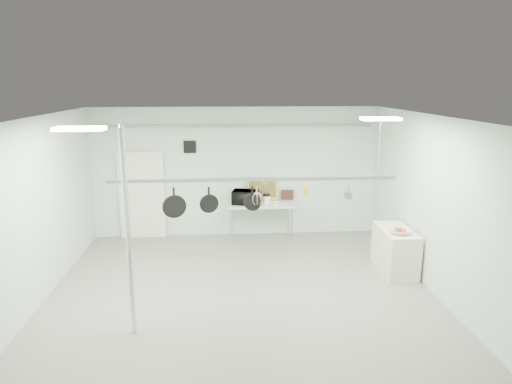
{
  "coord_description": "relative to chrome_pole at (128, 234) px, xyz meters",
  "views": [
    {
      "loc": [
        -0.27,
        -7.07,
        3.76
      ],
      "look_at": [
        0.3,
        1.0,
        1.81
      ],
      "focal_mm": 32.0,
      "sensor_mm": 36.0,
      "label": 1
    }
  ],
  "objects": [
    {
      "name": "wall_vent",
      "position": [
        0.6,
        4.57,
        0.65
      ],
      "size": [
        0.3,
        0.04,
        0.3
      ],
      "primitive_type": "cube",
      "color": "black",
      "rests_on": "back_wall"
    },
    {
      "name": "ceiling",
      "position": [
        1.7,
        0.6,
        1.59
      ],
      "size": [
        7.0,
        8.0,
        0.02
      ],
      "primitive_type": "cube",
      "color": "silver",
      "rests_on": "back_wall"
    },
    {
      "name": "conduit_pipe",
      "position": [
        1.7,
        4.5,
        1.15
      ],
      "size": [
        6.6,
        0.07,
        0.07
      ],
      "primitive_type": "cylinder",
      "rotation": [
        0.0,
        1.57,
        0.0
      ],
      "color": "gray",
      "rests_on": "back_wall"
    },
    {
      "name": "door",
      "position": [
        -0.6,
        4.54,
        -0.55
      ],
      "size": [
        1.1,
        0.1,
        2.2
      ],
      "primitive_type": "cube",
      "color": "silver",
      "rests_on": "floor"
    },
    {
      "name": "chrome_pole",
      "position": [
        0.0,
        0.0,
        0.0
      ],
      "size": [
        0.08,
        0.08,
        3.2
      ],
      "primitive_type": "cylinder",
      "color": "silver",
      "rests_on": "floor"
    },
    {
      "name": "pot_rack",
      "position": [
        1.9,
        0.9,
        0.63
      ],
      "size": [
        4.8,
        0.06,
        1.0
      ],
      "color": "#B7B7BC",
      "rests_on": "ceiling"
    },
    {
      "name": "light_panel_right",
      "position": [
        4.1,
        1.2,
        1.56
      ],
      "size": [
        0.65,
        0.3,
        0.05
      ],
      "primitive_type": "cube",
      "color": "white",
      "rests_on": "ceiling"
    },
    {
      "name": "painting_large",
      "position": [
        2.36,
        4.5,
        -0.41
      ],
      "size": [
        0.79,
        0.17,
        0.58
      ],
      "primitive_type": "cube",
      "rotation": [
        -0.14,
        0.0,
        0.05
      ],
      "color": "yellow",
      "rests_on": "prep_table"
    },
    {
      "name": "fruit_cluster",
      "position": [
        4.8,
        1.73,
        -0.61
      ],
      "size": [
        0.24,
        0.24,
        0.09
      ],
      "primitive_type": null,
      "color": "maroon",
      "rests_on": "fruit_bowl"
    },
    {
      "name": "coffee_canister",
      "position": [
        2.43,
        4.15,
        -0.6
      ],
      "size": [
        0.18,
        0.18,
        0.2
      ],
      "primitive_type": "cylinder",
      "rotation": [
        0.0,
        0.0,
        -0.1
      ],
      "color": "white",
      "rests_on": "prep_table"
    },
    {
      "name": "painting_small",
      "position": [
        2.99,
        4.5,
        -0.57
      ],
      "size": [
        0.3,
        0.09,
        0.25
      ],
      "primitive_type": "cube",
      "rotation": [
        -0.17,
        0.0,
        0.01
      ],
      "color": "black",
      "rests_on": "prep_table"
    },
    {
      "name": "skillet_right",
      "position": [
        1.88,
        0.9,
        0.28
      ],
      "size": [
        0.3,
        0.12,
        0.42
      ],
      "primitive_type": null,
      "rotation": [
        0.0,
        0.0,
        -0.2
      ],
      "color": "black",
      "rests_on": "pot_rack"
    },
    {
      "name": "prep_table",
      "position": [
        2.3,
        4.2,
        -0.77
      ],
      "size": [
        1.6,
        0.7,
        0.91
      ],
      "color": "silver",
      "rests_on": "floor"
    },
    {
      "name": "skillet_left",
      "position": [
        0.59,
        0.9,
        0.22
      ],
      "size": [
        0.4,
        0.16,
        0.52
      ],
      "primitive_type": null,
      "rotation": [
        0.0,
        0.0,
        0.25
      ],
      "color": "black",
      "rests_on": "pot_rack"
    },
    {
      "name": "skillet_mid",
      "position": [
        1.16,
        0.9,
        0.26
      ],
      "size": [
        0.32,
        0.13,
        0.45
      ],
      "primitive_type": null,
      "rotation": [
        0.0,
        0.0,
        0.24
      ],
      "color": "black",
      "rests_on": "pot_rack"
    },
    {
      "name": "saucepan",
      "position": [
        3.52,
        0.9,
        0.36
      ],
      "size": [
        0.15,
        0.11,
        0.25
      ],
      "primitive_type": null,
      "rotation": [
        0.0,
        0.0,
        0.17
      ],
      "color": "silver",
      "rests_on": "pot_rack"
    },
    {
      "name": "light_panel_left",
      "position": [
        -0.5,
        -0.2,
        1.56
      ],
      "size": [
        0.65,
        0.3,
        0.05
      ],
      "primitive_type": "cube",
      "color": "white",
      "rests_on": "ceiling"
    },
    {
      "name": "whisk",
      "position": [
        1.96,
        0.9,
        0.31
      ],
      "size": [
        0.22,
        0.22,
        0.36
      ],
      "primitive_type": null,
      "rotation": [
        0.0,
        0.0,
        -0.07
      ],
      "color": "silver",
      "rests_on": "pot_rack"
    },
    {
      "name": "fruit_bowl",
      "position": [
        4.8,
        1.73,
        -0.65
      ],
      "size": [
        0.49,
        0.49,
        0.1
      ],
      "primitive_type": "imported",
      "rotation": [
        0.0,
        0.0,
        -0.29
      ],
      "color": "silver",
      "rests_on": "side_cabinet"
    },
    {
      "name": "right_wall",
      "position": [
        5.19,
        0.6,
        0.0
      ],
      "size": [
        0.02,
        8.0,
        3.2
      ],
      "primitive_type": "cube",
      "color": "silver",
      "rests_on": "floor"
    },
    {
      "name": "microwave",
      "position": [
        1.92,
        4.16,
        -0.53
      ],
      "size": [
        0.69,
        0.55,
        0.34
      ],
      "primitive_type": "imported",
      "rotation": [
        0.0,
        0.0,
        2.89
      ],
      "color": "black",
      "rests_on": "prep_table"
    },
    {
      "name": "floor",
      "position": [
        1.7,
        0.6,
        -1.6
      ],
      "size": [
        8.0,
        8.0,
        0.0
      ],
      "primitive_type": "plane",
      "color": "gray",
      "rests_on": "ground"
    },
    {
      "name": "side_cabinet",
      "position": [
        4.85,
        2.0,
        -1.15
      ],
      "size": [
        0.6,
        1.2,
        0.9
      ],
      "primitive_type": "cube",
      "color": "beige",
      "rests_on": "floor"
    },
    {
      "name": "grater",
      "position": [
        2.78,
        0.9,
        0.38
      ],
      "size": [
        0.08,
        0.04,
        0.2
      ],
      "primitive_type": null,
      "rotation": [
        0.0,
        0.0,
        0.31
      ],
      "color": "gold",
      "rests_on": "pot_rack"
    },
    {
      "name": "back_wall",
      "position": [
        1.7,
        4.59,
        0.0
      ],
      "size": [
        7.0,
        0.02,
        3.2
      ],
      "primitive_type": "cube",
      "color": "silver",
      "rests_on": "floor"
    }
  ]
}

